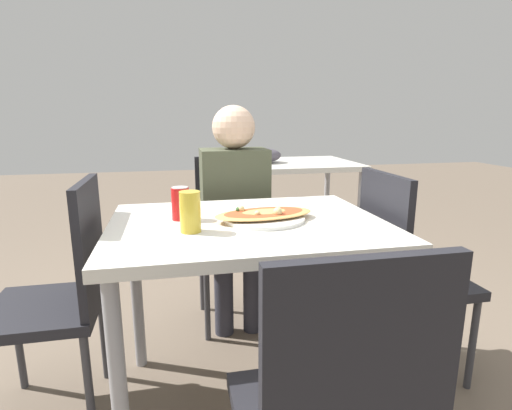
% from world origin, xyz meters
% --- Properties ---
extents(ground_plane, '(14.00, 14.00, 0.00)m').
position_xyz_m(ground_plane, '(0.00, 0.00, 0.00)').
color(ground_plane, '#6B5B4C').
extents(dining_table, '(1.01, 0.77, 0.76)m').
position_xyz_m(dining_table, '(0.00, 0.00, 0.67)').
color(dining_table, silver).
rests_on(dining_table, ground_plane).
extents(chair_far_seated, '(0.40, 0.40, 0.92)m').
position_xyz_m(chair_far_seated, '(0.05, 0.72, 0.51)').
color(chair_far_seated, black).
rests_on(chair_far_seated, ground_plane).
extents(chair_side_left, '(0.40, 0.40, 0.92)m').
position_xyz_m(chair_side_left, '(-0.69, 0.10, 0.51)').
color(chair_side_left, black).
rests_on(chair_side_left, ground_plane).
extents(chair_side_right, '(0.40, 0.40, 0.92)m').
position_xyz_m(chair_side_right, '(0.69, 0.04, 0.51)').
color(chair_side_right, black).
rests_on(chair_side_right, ground_plane).
extents(person_seated, '(0.34, 0.25, 1.20)m').
position_xyz_m(person_seated, '(0.05, 0.60, 0.71)').
color(person_seated, '#2D2D38').
rests_on(person_seated, ground_plane).
extents(pizza_main, '(0.41, 0.31, 0.06)m').
position_xyz_m(pizza_main, '(0.06, 0.01, 0.78)').
color(pizza_main, white).
rests_on(pizza_main, dining_table).
extents(soda_can, '(0.07, 0.07, 0.12)m').
position_xyz_m(soda_can, '(-0.24, 0.08, 0.83)').
color(soda_can, red).
rests_on(soda_can, dining_table).
extents(drink_glass, '(0.07, 0.07, 0.14)m').
position_xyz_m(drink_glass, '(-0.22, -0.09, 0.83)').
color(drink_glass, gold).
rests_on(drink_glass, dining_table).
extents(background_table, '(1.10, 0.80, 0.88)m').
position_xyz_m(background_table, '(0.63, 1.76, 0.70)').
color(background_table, silver).
rests_on(background_table, ground_plane).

